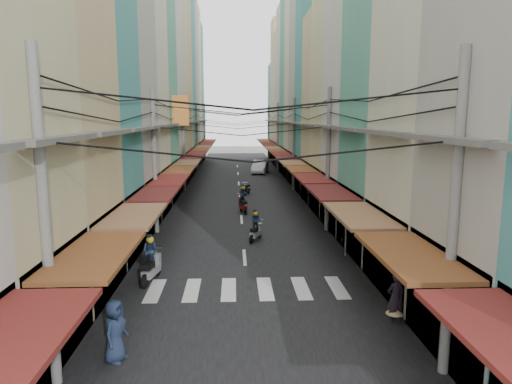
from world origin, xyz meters
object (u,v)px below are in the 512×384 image
object	(u,v)px
bicycle	(357,248)
traffic_sign	(346,210)
white_car	(260,173)
market_umbrella	(418,218)

from	to	relation	value
bicycle	traffic_sign	world-z (taller)	traffic_sign
bicycle	white_car	bearing A→B (deg)	9.89
bicycle	market_umbrella	bearing A→B (deg)	-154.97
market_umbrella	traffic_sign	distance (m)	3.45
bicycle	market_umbrella	distance (m)	4.68
white_car	bicycle	distance (m)	31.27
white_car	market_umbrella	world-z (taller)	market_umbrella
white_car	bicycle	size ratio (longest dim) A/B	3.27
market_umbrella	white_car	bearing A→B (deg)	97.51
bicycle	traffic_sign	distance (m)	2.78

